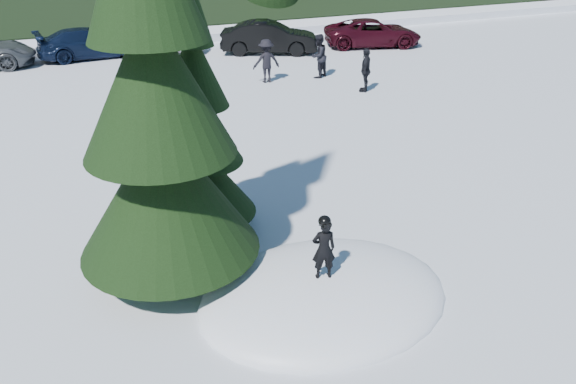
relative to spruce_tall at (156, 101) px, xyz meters
name	(u,v)px	position (x,y,z in m)	size (l,w,h in m)	color
ground	(324,298)	(2.20, -1.80, -3.32)	(200.00, 200.00, 0.00)	white
snow_mound	(324,298)	(2.20, -1.80, -3.32)	(4.48, 3.52, 0.96)	white
spruce_tall	(156,101)	(0.00, 0.00, 0.00)	(3.20, 3.20, 8.60)	black
spruce_short	(198,136)	(1.00, 1.40, -1.22)	(2.20, 2.20, 5.37)	black
child_skier	(324,249)	(2.15, -1.83, -2.29)	(0.40, 0.26, 1.10)	black
adult_0	(318,56)	(8.82, 11.57, -2.44)	(0.85, 0.66, 1.75)	black
adult_1	(366,70)	(9.52, 9.02, -2.51)	(0.95, 0.40, 1.62)	black
adult_2	(266,61)	(6.61, 11.76, -2.48)	(1.09, 0.63, 1.69)	black
car_3	(90,43)	(0.74, 19.06, -2.63)	(1.92, 4.73, 1.37)	black
car_4	(164,39)	(4.13, 18.75, -2.65)	(1.58, 3.93, 1.34)	gray
car_5	(269,37)	(8.71, 16.54, -2.56)	(1.60, 4.60, 1.51)	black
car_6	(373,33)	(14.13, 15.95, -2.64)	(2.24, 4.86, 1.35)	#330913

